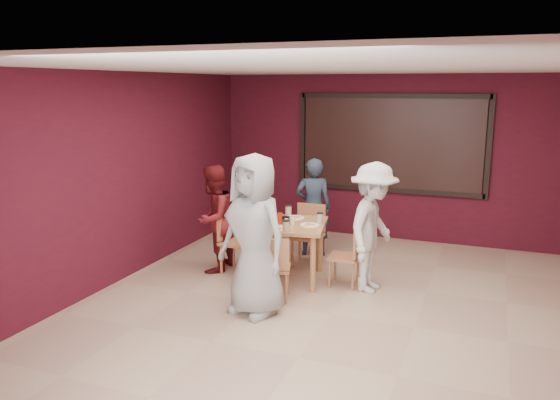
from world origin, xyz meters
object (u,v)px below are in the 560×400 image
at_px(chair_left, 233,238).
at_px(diner_left, 214,219).
at_px(dining_table, 287,230).
at_px(diner_back, 313,207).
at_px(chair_front, 273,265).
at_px(chair_back, 309,231).
at_px(chair_right, 349,253).
at_px(diner_right, 373,228).
at_px(diner_front, 254,235).

relative_size(chair_left, diner_left, 0.58).
bearing_deg(dining_table, chair_left, 178.16).
relative_size(dining_table, diner_back, 0.77).
distance_m(diner_back, diner_left, 1.63).
height_order(chair_left, diner_back, diner_back).
height_order(chair_front, chair_back, chair_back).
xyz_separation_m(chair_back, chair_right, (0.79, -0.68, -0.06)).
height_order(chair_front, chair_left, chair_left).
height_order(chair_back, diner_left, diner_left).
height_order(chair_back, chair_right, chair_back).
relative_size(dining_table, diner_left, 0.77).
xyz_separation_m(chair_left, chair_right, (1.67, 0.04, -0.05)).
height_order(chair_back, diner_right, diner_right).
bearing_deg(chair_back, chair_left, -140.79).
height_order(diner_front, diner_back, diner_front).
xyz_separation_m(chair_back, diner_right, (1.09, -0.72, 0.33)).
distance_m(chair_back, diner_front, 1.97).
height_order(dining_table, chair_back, dining_table).
bearing_deg(chair_back, diner_front, -90.75).
relative_size(chair_left, diner_front, 0.47).
distance_m(chair_back, diner_back, 0.53).
bearing_deg(chair_left, diner_front, -54.21).
height_order(chair_front, diner_left, diner_left).
relative_size(dining_table, diner_right, 0.70).
distance_m(chair_front, diner_right, 1.37).
bearing_deg(diner_left, dining_table, 91.46).
bearing_deg(dining_table, diner_front, -88.19).
height_order(diner_front, diner_right, diner_front).
height_order(dining_table, chair_right, dining_table).
bearing_deg(chair_right, chair_left, -178.58).
xyz_separation_m(chair_right, diner_front, (-0.81, -1.24, 0.49)).
bearing_deg(chair_left, chair_back, 39.21).
bearing_deg(chair_right, diner_back, 127.47).
height_order(chair_right, diner_back, diner_back).
distance_m(diner_left, diner_right, 2.27).
xyz_separation_m(diner_front, diner_back, (-0.06, 2.38, -0.17)).
relative_size(chair_back, diner_back, 0.58).
xyz_separation_m(dining_table, diner_left, (-1.11, -0.01, 0.07)).
height_order(diner_back, diner_left, diner_back).
height_order(chair_left, chair_right, chair_left).
bearing_deg(chair_back, diner_right, -33.20).
distance_m(chair_front, diner_left, 1.47).
xyz_separation_m(chair_back, diner_left, (-1.17, -0.76, 0.26)).
distance_m(dining_table, diner_front, 1.20).
bearing_deg(dining_table, chair_front, -81.57).
xyz_separation_m(chair_front, diner_back, (-0.14, 1.98, 0.30)).
distance_m(diner_back, diner_right, 1.66).
bearing_deg(diner_back, diner_left, 29.87).
bearing_deg(diner_back, chair_right, 109.16).
bearing_deg(chair_back, diner_back, 100.68).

